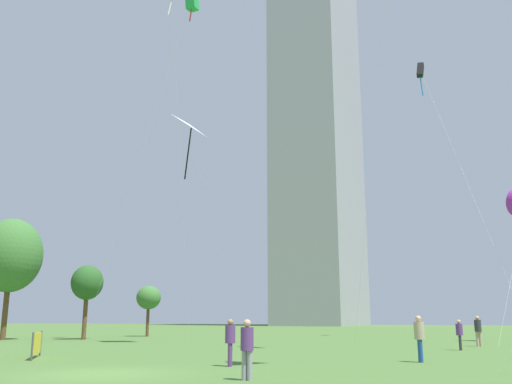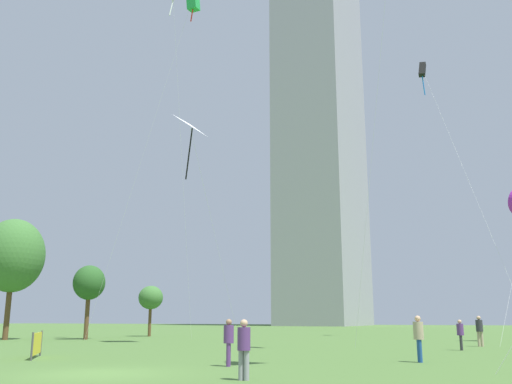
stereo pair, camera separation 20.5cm
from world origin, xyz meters
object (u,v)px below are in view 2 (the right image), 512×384
person_standing_1 (229,339)px  distant_highrise_0 (320,134)px  kite_flying_3 (423,71)px  park_tree_2 (13,256)px  park_tree_0 (89,283)px  person_standing_5 (419,335)px  person_standing_4 (479,329)px  kite_flying_5 (190,128)px  person_standing_0 (460,333)px  event_banner (37,344)px  park_tree_1 (151,298)px  person_standing_3 (244,345)px

person_standing_1 → distant_highrise_0: bearing=173.7°
kite_flying_3 → park_tree_2: 41.03m
park_tree_0 → park_tree_2: park_tree_2 is taller
park_tree_2 → distant_highrise_0: size_ratio=0.10×
person_standing_1 → person_standing_5: size_ratio=0.93×
person_standing_4 → kite_flying_5: bearing=2.8°
person_standing_4 → person_standing_0: bearing=69.3°
kite_flying_5 → event_banner: bearing=-87.5°
person_standing_5 → distant_highrise_0: bearing=-177.8°
distant_highrise_0 → event_banner: bearing=-77.1°
person_standing_0 → distant_highrise_0: 115.32m
person_standing_1 → park_tree_1: (-21.45, 27.76, 2.64)m
kite_flying_3 → distant_highrise_0: size_ratio=0.27×
person_standing_0 → person_standing_4: person_standing_4 is taller
person_standing_0 → kite_flying_3: bearing=6.1°
person_standing_1 → person_standing_3: size_ratio=1.00×
park_tree_2 → person_standing_3: bearing=-33.9°
kite_flying_3 → park_tree_1: (-26.13, -6.12, -21.67)m
kite_flying_3 → kite_flying_5: (-14.81, -19.29, -10.15)m
person_standing_5 → park_tree_2: park_tree_2 is taller
distant_highrise_0 → park_tree_2: bearing=-86.0°
person_standing_3 → person_standing_0: bearing=74.4°
person_standing_3 → person_standing_5: person_standing_5 is taller
person_standing_1 → kite_flying_3: size_ratio=0.06×
person_standing_3 → event_banner: size_ratio=0.64×
person_standing_5 → person_standing_4: bearing=157.0°
person_standing_5 → park_tree_1: size_ratio=0.37×
person_standing_0 → kite_flying_3: size_ratio=0.06×
person_standing_0 → person_standing_3: (-4.86, -17.98, 0.02)m
person_standing_1 → person_standing_3: (2.35, -3.98, -0.00)m
person_standing_4 → park_tree_1: size_ratio=0.38×
person_standing_5 → person_standing_1: bearing=-68.6°
person_standing_0 → event_banner: size_ratio=0.63×
distant_highrise_0 → park_tree_1: bearing=-82.1°
park_tree_0 → kite_flying_3: bearing=29.3°
park_tree_2 → event_banner: 24.01m
person_standing_4 → person_standing_5: size_ratio=1.03×
person_standing_1 → kite_flying_5: size_ratio=0.10×
kite_flying_3 → person_standing_5: bearing=-87.2°
kite_flying_3 → event_banner: size_ratio=10.22×
person_standing_4 → event_banner: size_ratio=0.71×
person_standing_3 → park_tree_0: 33.54m
kite_flying_5 → event_banner: size_ratio=6.29×
person_standing_0 → person_standing_1: (-7.21, -13.99, 0.02)m
person_standing_4 → event_banner: person_standing_4 is taller
park_tree_0 → distant_highrise_0: distant_highrise_0 is taller
kite_flying_5 → park_tree_0: 16.38m
person_standing_0 → person_standing_5: bearing=172.3°
park_tree_0 → park_tree_1: (0.37, 8.75, -0.92)m
event_banner → person_standing_3: bearing=-21.5°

